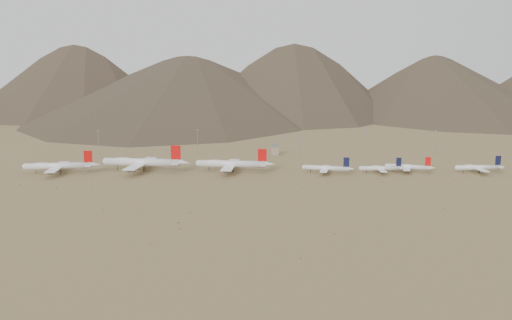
{
  "coord_description": "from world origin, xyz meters",
  "views": [
    {
      "loc": [
        19.68,
        -399.22,
        89.15
      ],
      "look_at": [
        11.66,
        30.0,
        10.76
      ],
      "focal_mm": 35.0,
      "sensor_mm": 36.0,
      "label": 1
    }
  ],
  "objects_px": {
    "widebody_west": "(59,166)",
    "narrowbody_a": "(327,168)",
    "widebody_centre": "(143,162)",
    "widebody_east": "(232,164)",
    "control_tower": "(275,150)",
    "narrowbody_b": "(382,168)"
  },
  "relations": [
    {
      "from": "widebody_centre",
      "to": "narrowbody_b",
      "type": "height_order",
      "value": "widebody_centre"
    },
    {
      "from": "widebody_east",
      "to": "widebody_west",
      "type": "bearing_deg",
      "value": -171.84
    },
    {
      "from": "widebody_west",
      "to": "narrowbody_b",
      "type": "height_order",
      "value": "widebody_west"
    },
    {
      "from": "narrowbody_a",
      "to": "narrowbody_b",
      "type": "distance_m",
      "value": 47.64
    },
    {
      "from": "widebody_west",
      "to": "narrowbody_b",
      "type": "relative_size",
      "value": 1.58
    },
    {
      "from": "narrowbody_a",
      "to": "widebody_centre",
      "type": "bearing_deg",
      "value": -170.36
    },
    {
      "from": "narrowbody_a",
      "to": "control_tower",
      "type": "xyz_separation_m",
      "value": [
        -43.36,
        95.69,
        0.47
      ]
    },
    {
      "from": "widebody_west",
      "to": "widebody_centre",
      "type": "height_order",
      "value": "widebody_centre"
    },
    {
      "from": "widebody_west",
      "to": "widebody_east",
      "type": "xyz_separation_m",
      "value": [
        149.51,
        9.49,
        0.48
      ]
    },
    {
      "from": "narrowbody_a",
      "to": "control_tower",
      "type": "distance_m",
      "value": 105.06
    },
    {
      "from": "widebody_centre",
      "to": "control_tower",
      "type": "distance_m",
      "value": 147.94
    },
    {
      "from": "narrowbody_b",
      "to": "narrowbody_a",
      "type": "bearing_deg",
      "value": -179.33
    },
    {
      "from": "widebody_west",
      "to": "widebody_centre",
      "type": "distance_m",
      "value": 71.22
    },
    {
      "from": "widebody_west",
      "to": "narrowbody_a",
      "type": "height_order",
      "value": "widebody_west"
    },
    {
      "from": "widebody_west",
      "to": "narrowbody_a",
      "type": "bearing_deg",
      "value": -7.15
    },
    {
      "from": "widebody_west",
      "to": "control_tower",
      "type": "distance_m",
      "value": 213.34
    },
    {
      "from": "widebody_centre",
      "to": "widebody_east",
      "type": "relative_size",
      "value": 1.13
    },
    {
      "from": "widebody_west",
      "to": "widebody_centre",
      "type": "bearing_deg",
      "value": 0.57
    },
    {
      "from": "narrowbody_a",
      "to": "narrowbody_b",
      "type": "relative_size",
      "value": 1.08
    },
    {
      "from": "control_tower",
      "to": "narrowbody_b",
      "type": "bearing_deg",
      "value": -45.61
    },
    {
      "from": "widebody_east",
      "to": "narrowbody_a",
      "type": "height_order",
      "value": "widebody_east"
    },
    {
      "from": "narrowbody_a",
      "to": "narrowbody_b",
      "type": "bearing_deg",
      "value": 15.56
    }
  ]
}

